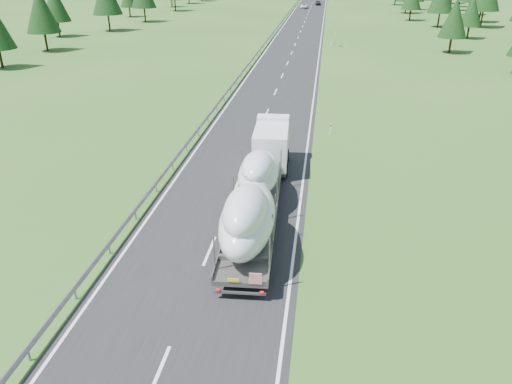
# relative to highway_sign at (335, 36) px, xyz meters

# --- Properties ---
(ground) EXTENTS (400.00, 400.00, 0.00)m
(ground) POSITION_rel_highway_sign_xyz_m (-7.20, -80.00, -1.81)
(ground) COLOR #2D531B
(ground) RESTS_ON ground
(road_surface) EXTENTS (10.00, 400.00, 0.02)m
(road_surface) POSITION_rel_highway_sign_xyz_m (-7.20, 20.00, -1.80)
(road_surface) COLOR black
(road_surface) RESTS_ON ground
(guardrail) EXTENTS (0.10, 400.00, 0.76)m
(guardrail) POSITION_rel_highway_sign_xyz_m (-12.50, 19.94, -1.21)
(guardrail) COLOR slate
(guardrail) RESTS_ON ground
(marker_posts) EXTENTS (0.13, 350.08, 1.00)m
(marker_posts) POSITION_rel_highway_sign_xyz_m (-0.70, 75.00, -1.27)
(marker_posts) COLOR silver
(marker_posts) RESTS_ON ground
(highway_sign) EXTENTS (0.08, 0.90, 2.60)m
(highway_sign) POSITION_rel_highway_sign_xyz_m (0.00, 0.00, 0.00)
(highway_sign) COLOR slate
(highway_sign) RESTS_ON ground
(tree_line_right) EXTENTS (27.58, 255.00, 12.63)m
(tree_line_right) POSITION_rel_highway_sign_xyz_m (31.85, 11.90, 5.16)
(tree_line_right) COLOR black
(tree_line_right) RESTS_ON ground
(boat_truck) EXTENTS (3.30, 19.05, 4.39)m
(boat_truck) POSITION_rel_highway_sign_xyz_m (-5.14, -66.84, 0.43)
(boat_truck) COLOR silver
(boat_truck) RESTS_ON ground
(distant_van) EXTENTS (2.32, 4.98, 1.38)m
(distant_van) POSITION_rel_highway_sign_xyz_m (-9.16, 73.96, -1.12)
(distant_van) COLOR silver
(distant_van) RESTS_ON ground
(distant_car_dark) EXTENTS (2.19, 4.53, 1.49)m
(distant_car_dark) POSITION_rel_highway_sign_xyz_m (-5.10, 85.76, -1.06)
(distant_car_dark) COLOR black
(distant_car_dark) RESTS_ON ground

